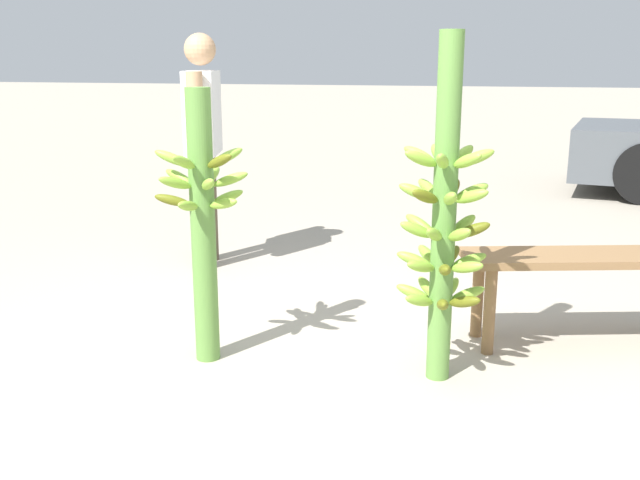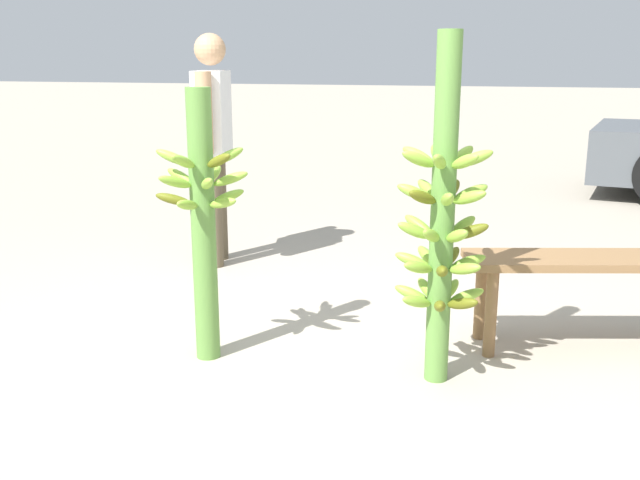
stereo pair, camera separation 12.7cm
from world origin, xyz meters
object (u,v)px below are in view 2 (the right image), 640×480
(banana_stalk_left, at_px, (203,217))
(market_bench, at_px, (585,274))
(vendor_person, at_px, (213,131))
(banana_stalk_center, at_px, (442,221))

(banana_stalk_left, xyz_separation_m, market_bench, (1.75, 0.69, -0.32))
(banana_stalk_left, relative_size, vendor_person, 0.81)
(banana_stalk_left, height_order, banana_stalk_center, banana_stalk_center)
(banana_stalk_left, relative_size, market_bench, 1.06)
(banana_stalk_left, distance_m, banana_stalk_center, 1.12)
(banana_stalk_center, bearing_deg, vendor_person, 141.08)
(market_bench, bearing_deg, banana_stalk_left, -176.06)
(banana_stalk_center, distance_m, vendor_person, 2.35)
(banana_stalk_center, height_order, market_bench, banana_stalk_center)
(banana_stalk_left, bearing_deg, banana_stalk_center, 4.59)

